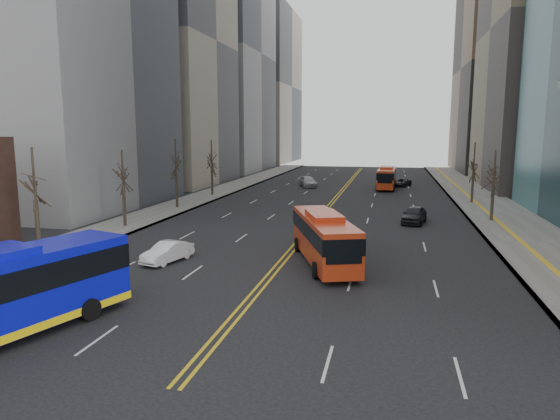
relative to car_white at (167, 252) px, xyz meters
name	(u,v)px	position (x,y,z in m)	size (l,w,h in m)	color
sidewalk_right	(497,213)	(24.74, 25.05, -0.58)	(7.00, 130.00, 0.15)	gray
sidewalk_left	(188,203)	(-9.26, 25.05, -0.58)	(5.00, 130.00, 0.15)	gray
centerline	(337,196)	(7.24, 35.05, -0.65)	(0.55, 100.00, 0.01)	gold
office_towers	(351,25)	(7.36, 48.56, 23.27)	(83.00, 134.00, 58.00)	gray
street_trees	(236,170)	(0.06, 14.60, 4.22)	(35.20, 47.20, 7.60)	#32281F
red_bus_near	(324,235)	(9.92, 1.88, 1.18)	(5.73, 10.48, 3.28)	red
red_bus_far	(387,176)	(13.32, 45.31, 1.16)	(2.86, 10.22, 3.25)	red
car_white	(167,252)	(0.00, 0.00, 0.00)	(1.38, 3.95, 1.30)	white
car_dark_mid	(414,215)	(16.17, 17.70, 0.13)	(1.84, 4.58, 1.56)	black
car_silver	(308,182)	(1.72, 45.12, 0.10)	(2.10, 5.16, 1.50)	#9E9EA3
car_dark_far	(401,183)	(15.51, 48.85, -0.06)	(1.96, 4.26, 1.18)	black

